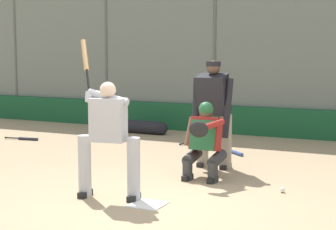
{
  "coord_description": "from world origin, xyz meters",
  "views": [
    {
      "loc": [
        -3.26,
        6.23,
        2.0
      ],
      "look_at": [
        0.18,
        -1.0,
        1.05
      ],
      "focal_mm": 60.0,
      "sensor_mm": 36.0,
      "label": 1
    }
  ],
  "objects": [
    {
      "name": "padding_wall",
      "position": [
        0.0,
        -6.26,
        0.33
      ],
      "size": [
        20.67,
        0.18,
        0.66
      ],
      "primitive_type": "cube",
      "color": "#19512D",
      "rests_on": "ground_plane"
    },
    {
      "name": "spare_bat_third_base_side",
      "position": [
        4.81,
        -3.42,
        0.03
      ],
      "size": [
        0.81,
        0.18,
        0.07
      ],
      "rotation": [
        0.0,
        0.0,
        3.3
      ],
      "color": "black",
      "rests_on": "ground_plane"
    },
    {
      "name": "spare_bat_near_backstop",
      "position": [
        3.13,
        -3.95,
        0.03
      ],
      "size": [
        0.78,
        0.44,
        0.07
      ],
      "rotation": [
        0.0,
        0.0,
        0.48
      ],
      "color": "black",
      "rests_on": "ground_plane"
    },
    {
      "name": "baseball_loose",
      "position": [
        -1.41,
        -1.37,
        0.04
      ],
      "size": [
        0.07,
        0.07,
        0.07
      ],
      "primitive_type": "sphere",
      "color": "white",
      "rests_on": "ground_plane"
    },
    {
      "name": "spare_bat_by_padding",
      "position": [
        1.24,
        -4.71,
        0.03
      ],
      "size": [
        0.36,
        0.83,
        0.07
      ],
      "rotation": [
        0.0,
        0.0,
        4.35
      ],
      "color": "black",
      "rests_on": "ground_plane"
    },
    {
      "name": "equipment_bag_dugout_side",
      "position": [
        2.89,
        -5.38,
        0.15
      ],
      "size": [
        1.19,
        0.31,
        0.31
      ],
      "color": "black",
      "rests_on": "ground_plane"
    },
    {
      "name": "umpire_home",
      "position": [
        0.05,
        -2.48,
        0.97
      ],
      "size": [
        0.73,
        0.46,
        1.8
      ],
      "rotation": [
        0.0,
        0.0,
        -0.05
      ],
      "color": "gray",
      "rests_on": "ground_plane"
    },
    {
      "name": "ground_plane",
      "position": [
        0.0,
        0.0,
        0.0
      ],
      "size": [
        160.0,
        160.0,
        0.0
      ],
      "primitive_type": "plane",
      "color": "tan"
    },
    {
      "name": "backstop_fence",
      "position": [
        -0.0,
        -6.36,
        1.99
      ],
      "size": [
        21.17,
        0.08,
        3.8
      ],
      "color": "#515651",
      "rests_on": "ground_plane"
    },
    {
      "name": "spare_bat_first_base_side",
      "position": [
        0.16,
        -3.86,
        0.03
      ],
      "size": [
        0.71,
        0.63,
        0.07
      ],
      "rotation": [
        0.0,
        0.0,
        2.42
      ],
      "color": "black",
      "rests_on": "ground_plane"
    },
    {
      "name": "batter_at_plate",
      "position": [
        0.62,
        -0.07,
        0.85
      ],
      "size": [
        1.07,
        0.57,
        2.13
      ],
      "rotation": [
        0.0,
        0.0,
        0.17
      ],
      "color": "#B7B7BC",
      "rests_on": "ground_plane"
    },
    {
      "name": "catcher_behind_plate",
      "position": [
        -0.11,
        -1.66,
        0.62
      ],
      "size": [
        0.63,
        0.73,
        1.19
      ],
      "rotation": [
        0.0,
        0.0,
        0.02
      ],
      "color": "#333333",
      "rests_on": "ground_plane"
    },
    {
      "name": "bleachers_beyond",
      "position": [
        0.94,
        -9.22,
        0.59
      ],
      "size": [
        14.76,
        3.05,
        1.8
      ],
      "color": "slate",
      "rests_on": "ground_plane"
    },
    {
      "name": "home_plate_marker",
      "position": [
        0.0,
        0.0,
        0.01
      ],
      "size": [
        0.43,
        0.43,
        0.01
      ],
      "primitive_type": "cube",
      "color": "white",
      "rests_on": "ground_plane"
    }
  ]
}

